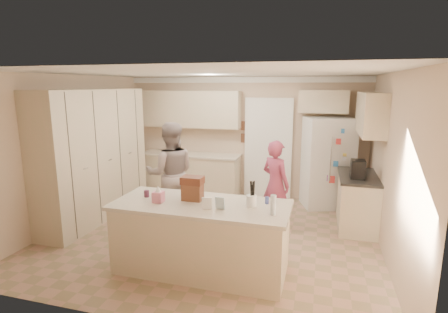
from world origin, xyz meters
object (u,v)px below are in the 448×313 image
(tissue_box, at_px, (158,197))
(island_base, at_px, (201,238))
(teen_boy, at_px, (171,174))
(utensil_crock, at_px, (251,201))
(coffee_maker, at_px, (358,169))
(dollhouse_body, at_px, (193,192))
(refrigerator, at_px, (327,163))
(teen_girl, at_px, (275,184))

(tissue_box, bearing_deg, island_base, 10.30)
(teen_boy, bearing_deg, utensil_crock, 118.00)
(coffee_maker, xyz_separation_m, dollhouse_body, (-2.20, -1.80, -0.03))
(coffee_maker, height_order, dollhouse_body, coffee_maker)
(island_base, distance_m, utensil_crock, 0.86)
(refrigerator, xyz_separation_m, utensil_crock, (-0.94, -3.02, 0.10))
(teen_boy, bearing_deg, teen_girl, 167.07)
(teen_boy, height_order, teen_girl, teen_boy)
(refrigerator, distance_m, coffee_maker, 1.27)
(island_base, bearing_deg, dollhouse_body, 146.31)
(coffee_maker, bearing_deg, dollhouse_body, -140.71)
(coffee_maker, xyz_separation_m, teen_girl, (-1.32, -0.16, -0.31))
(utensil_crock, distance_m, tissue_box, 1.21)
(refrigerator, bearing_deg, utensil_crock, -125.76)
(coffee_maker, height_order, teen_boy, teen_boy)
(tissue_box, relative_size, teen_girl, 0.09)
(dollhouse_body, distance_m, teen_girl, 1.88)
(utensil_crock, xyz_separation_m, teen_girl, (0.08, 1.69, -0.24))
(refrigerator, xyz_separation_m, teen_girl, (-0.86, -1.33, -0.14))
(refrigerator, relative_size, teen_girl, 1.19)
(teen_boy, bearing_deg, tissue_box, 85.01)
(teen_boy, distance_m, teen_girl, 1.83)
(utensil_crock, relative_size, dollhouse_body, 0.58)
(coffee_maker, relative_size, teen_boy, 0.17)
(island_base, distance_m, tissue_box, 0.79)
(coffee_maker, xyz_separation_m, utensil_crock, (-1.40, -1.85, -0.07))
(coffee_maker, distance_m, teen_boy, 3.15)
(teen_boy, bearing_deg, island_base, 103.39)
(dollhouse_body, height_order, teen_girl, teen_girl)
(teen_girl, bearing_deg, coffee_maker, -139.52)
(coffee_maker, relative_size, tissue_box, 2.14)
(refrigerator, height_order, coffee_maker, refrigerator)
(refrigerator, bearing_deg, teen_boy, -166.21)
(coffee_maker, bearing_deg, refrigerator, 111.40)
(refrigerator, height_order, dollhouse_body, refrigerator)
(island_base, distance_m, dollhouse_body, 0.62)
(refrigerator, distance_m, dollhouse_body, 3.45)
(island_base, relative_size, tissue_box, 15.71)
(refrigerator, bearing_deg, coffee_maker, -87.05)
(island_base, xyz_separation_m, teen_girl, (0.73, 1.74, 0.32))
(utensil_crock, height_order, tissue_box, utensil_crock)
(refrigerator, xyz_separation_m, dollhouse_body, (-1.74, -2.97, 0.14))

